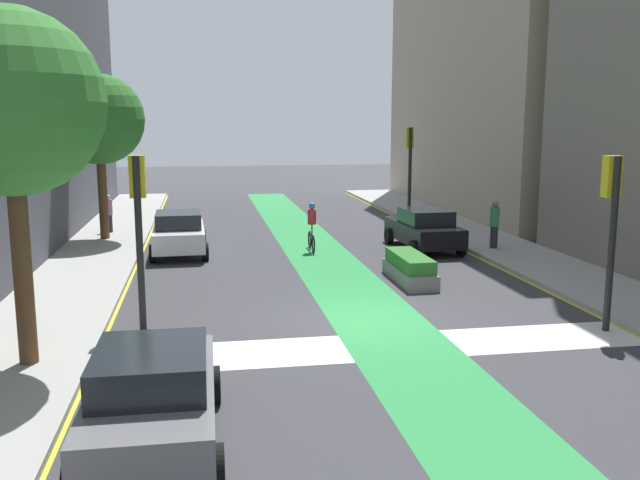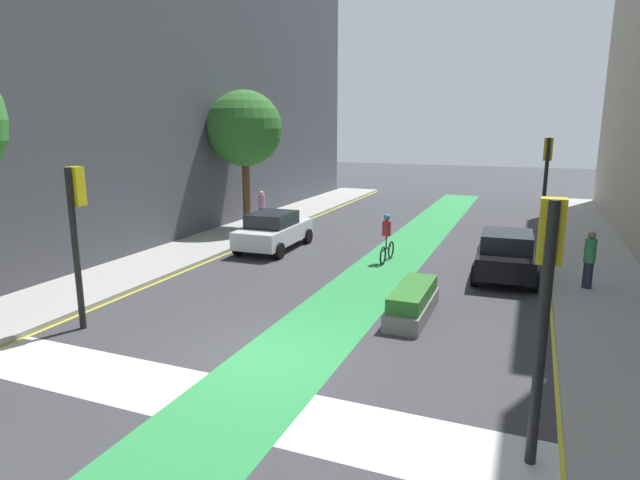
# 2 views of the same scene
# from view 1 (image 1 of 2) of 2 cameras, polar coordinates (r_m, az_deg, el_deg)

# --- Properties ---
(ground_plane) EXTENTS (120.00, 120.00, 0.00)m
(ground_plane) POSITION_cam_1_polar(r_m,az_deg,el_deg) (16.92, 3.26, -6.72)
(ground_plane) COLOR #38383D
(bike_lane_paint) EXTENTS (2.40, 60.00, 0.01)m
(bike_lane_paint) POSITION_cam_1_polar(r_m,az_deg,el_deg) (17.03, 4.77, -6.62)
(bike_lane_paint) COLOR #2D8C47
(bike_lane_paint) RESTS_ON ground_plane
(crosswalk_band) EXTENTS (12.00, 1.80, 0.01)m
(crosswalk_band) POSITION_cam_1_polar(r_m,az_deg,el_deg) (15.07, 4.99, -8.83)
(crosswalk_band) COLOR silver
(crosswalk_band) RESTS_ON ground_plane
(sidewalk_left) EXTENTS (3.00, 60.00, 0.15)m
(sidewalk_left) POSITION_cam_1_polar(r_m,az_deg,el_deg) (16.93, -22.53, -7.21)
(sidewalk_left) COLOR #9E9E99
(sidewalk_left) RESTS_ON ground_plane
(curb_stripe_left) EXTENTS (0.16, 60.00, 0.01)m
(curb_stripe_left) POSITION_cam_1_polar(r_m,az_deg,el_deg) (16.67, -17.44, -7.41)
(curb_stripe_left) COLOR yellow
(curb_stripe_left) RESTS_ON ground_plane
(sidewalk_right) EXTENTS (3.00, 60.00, 0.15)m
(sidewalk_right) POSITION_cam_1_polar(r_m,az_deg,el_deg) (19.94, 24.84, -4.85)
(sidewalk_right) COLOR #9E9E99
(sidewalk_right) RESTS_ON ground_plane
(curb_stripe_right) EXTENTS (0.16, 60.00, 0.01)m
(curb_stripe_right) POSITION_cam_1_polar(r_m,az_deg,el_deg) (19.15, 21.11, -5.39)
(curb_stripe_right) COLOR yellow
(curb_stripe_right) RESTS_ON ground_plane
(traffic_signal_near_right) EXTENTS (0.35, 0.52, 4.06)m
(traffic_signal_near_right) POSITION_cam_1_polar(r_m,az_deg,el_deg) (16.98, 23.11, 2.40)
(traffic_signal_near_right) COLOR black
(traffic_signal_near_right) RESTS_ON ground_plane
(traffic_signal_near_left) EXTENTS (0.35, 0.52, 4.08)m
(traffic_signal_near_left) POSITION_cam_1_polar(r_m,az_deg,el_deg) (15.93, -14.89, 2.46)
(traffic_signal_near_left) COLOR black
(traffic_signal_near_left) RESTS_ON ground_plane
(traffic_signal_far_right) EXTENTS (0.35, 0.52, 4.56)m
(traffic_signal_far_right) POSITION_cam_1_polar(r_m,az_deg,el_deg) (31.74, 7.46, 6.81)
(traffic_signal_far_right) COLOR black
(traffic_signal_far_right) RESTS_ON ground_plane
(car_white_left_far) EXTENTS (2.10, 4.24, 1.57)m
(car_white_left_far) POSITION_cam_1_polar(r_m,az_deg,el_deg) (25.61, -11.67, 0.62)
(car_white_left_far) COLOR silver
(car_white_left_far) RESTS_ON ground_plane
(car_black_right_far) EXTENTS (2.15, 4.26, 1.57)m
(car_black_right_far) POSITION_cam_1_polar(r_m,az_deg,el_deg) (26.22, 8.66, 0.92)
(car_black_right_far) COLOR black
(car_black_right_far) RESTS_ON ground_plane
(car_grey_left_near) EXTENTS (2.05, 4.22, 1.57)m
(car_grey_left_near) POSITION_cam_1_polar(r_m,az_deg,el_deg) (10.72, -13.74, -12.48)
(car_grey_left_near) COLOR slate
(car_grey_left_near) RESTS_ON ground_plane
(cyclist_in_lane) EXTENTS (0.32, 1.73, 1.86)m
(cyclist_in_lane) POSITION_cam_1_polar(r_m,az_deg,el_deg) (25.57, -0.70, 1.19)
(cyclist_in_lane) COLOR black
(cyclist_in_lane) RESTS_ON ground_plane
(pedestrian_sidewalk_right_a) EXTENTS (0.34, 0.34, 1.78)m
(pedestrian_sidewalk_right_a) POSITION_cam_1_polar(r_m,az_deg,el_deg) (26.26, 14.33, 1.32)
(pedestrian_sidewalk_right_a) COLOR #262638
(pedestrian_sidewalk_right_a) RESTS_ON sidewalk_right
(pedestrian_sidewalk_left_a) EXTENTS (0.34, 0.34, 1.61)m
(pedestrian_sidewalk_left_a) POSITION_cam_1_polar(r_m,az_deg,el_deg) (30.47, -17.20, 2.15)
(pedestrian_sidewalk_left_a) COLOR #262638
(pedestrian_sidewalk_left_a) RESTS_ON sidewalk_left
(street_tree_near) EXTENTS (3.50, 3.50, 6.77)m
(street_tree_near) POSITION_cam_1_polar(r_m,az_deg,el_deg) (14.06, -24.43, 10.27)
(street_tree_near) COLOR brown
(street_tree_near) RESTS_ON sidewalk_left
(street_tree_far) EXTENTS (3.56, 3.56, 6.54)m
(street_tree_far) POSITION_cam_1_polar(r_m,az_deg,el_deg) (28.68, -17.95, 9.50)
(street_tree_far) COLOR brown
(street_tree_far) RESTS_ON sidewalk_left
(median_planter) EXTENTS (0.93, 2.95, 0.85)m
(median_planter) POSITION_cam_1_polar(r_m,az_deg,el_deg) (21.01, 7.48, -2.37)
(median_planter) COLOR slate
(median_planter) RESTS_ON ground_plane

